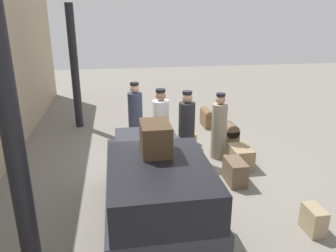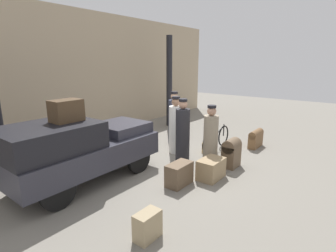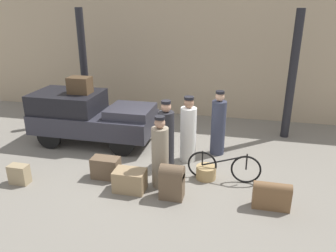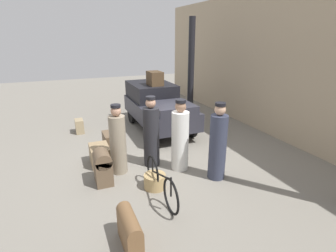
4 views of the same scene
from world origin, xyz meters
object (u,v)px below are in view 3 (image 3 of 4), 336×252
wicker_basket (206,172)px  porter_carrying_trunk (166,138)px  porter_standing_middle (160,155)px  trunk_umber_medium (19,174)px  porter_with_bicycle (188,132)px  suitcase_small_leather (106,168)px  bicycle (224,167)px  porter_lifting_near_truck (218,126)px  suitcase_black_upright (130,180)px  truck (89,115)px  trunk_barrel_dark (172,181)px  trunk_on_truck_roof (80,85)px  trunk_large_brown (272,195)px

wicker_basket → porter_carrying_trunk: 1.26m
porter_standing_middle → trunk_umber_medium: size_ratio=3.65×
porter_with_bicycle → suitcase_small_leather: bearing=-141.7°
bicycle → porter_lifting_near_truck: porter_lifting_near_truck is taller
wicker_basket → suitcase_small_leather: bearing=-167.7°
trunk_umber_medium → bicycle: bearing=14.6°
porter_standing_middle → suitcase_small_leather: bearing=178.1°
porter_with_bicycle → suitcase_black_upright: porter_with_bicycle is taller
truck → bicycle: bearing=-19.3°
porter_lifting_near_truck → porter_standing_middle: bearing=-119.0°
porter_carrying_trunk → trunk_barrel_dark: 1.40m
porter_carrying_trunk → suitcase_black_upright: porter_carrying_trunk is taller
trunk_barrel_dark → trunk_on_truck_roof: 4.19m
trunk_large_brown → suitcase_black_upright: bearing=180.0°
suitcase_black_upright → trunk_on_truck_roof: trunk_on_truck_roof is taller
porter_standing_middle → suitcase_black_upright: bearing=-148.6°
porter_lifting_near_truck → trunk_umber_medium: porter_lifting_near_truck is taller
trunk_umber_medium → wicker_basket: bearing=16.1°
porter_with_bicycle → trunk_large_brown: bearing=-41.4°
truck → porter_carrying_trunk: 2.80m
trunk_umber_medium → suitcase_small_leather: size_ratio=0.70×
trunk_umber_medium → trunk_barrel_dark: bearing=3.5°
suitcase_small_leather → trunk_on_truck_roof: 2.82m
truck → trunk_umber_medium: 2.71m
porter_standing_middle → suitcase_small_leather: 1.43m
trunk_large_brown → suitcase_small_leather: trunk_large_brown is taller
bicycle → suitcase_black_upright: size_ratio=2.47×
wicker_basket → suitcase_small_leather: size_ratio=0.72×
bicycle → trunk_umber_medium: size_ratio=3.71×
porter_with_bicycle → bicycle: bearing=-41.2°
wicker_basket → bicycle: bearing=-1.5°
porter_carrying_trunk → trunk_umber_medium: (-3.11, -1.49, -0.58)m
porter_lifting_near_truck → trunk_barrel_dark: porter_lifting_near_truck is taller
wicker_basket → trunk_umber_medium: (-4.15, -1.20, 0.07)m
porter_lifting_near_truck → trunk_on_truck_roof: size_ratio=2.83×
porter_carrying_trunk → porter_with_bicycle: size_ratio=1.02×
suitcase_small_leather → trunk_on_truck_roof: bearing=128.2°
bicycle → porter_carrying_trunk: (-1.44, 0.30, 0.45)m
trunk_barrel_dark → trunk_umber_medium: (-3.54, -0.21, -0.18)m
porter_lifting_near_truck → suitcase_black_upright: 2.97m
suitcase_black_upright → trunk_umber_medium: suitcase_black_upright is taller
wicker_basket → porter_standing_middle: size_ratio=0.28×
truck → porter_standing_middle: (2.64, -1.94, -0.07)m
porter_lifting_near_truck → suitcase_small_leather: (-2.44, -1.95, -0.55)m
suitcase_black_upright → suitcase_small_leather: (-0.74, 0.41, 0.01)m
porter_standing_middle → trunk_umber_medium: 3.28m
suitcase_small_leather → porter_with_bicycle: bearing=38.3°
trunk_barrel_dark → trunk_on_truck_roof: size_ratio=1.23×
suitcase_black_upright → trunk_umber_medium: bearing=-173.7°
trunk_umber_medium → porter_standing_middle: bearing=11.6°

